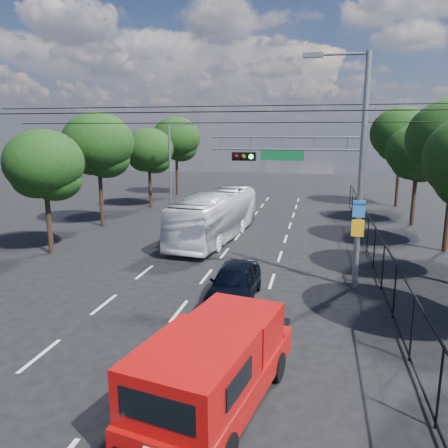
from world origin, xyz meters
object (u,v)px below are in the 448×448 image
(red_pickup, at_px, (215,366))
(navy_hatchback, at_px, (234,282))
(white_bus, at_px, (215,216))
(white_van, at_px, (186,228))
(signal_mast, at_px, (331,163))

(red_pickup, distance_m, navy_hatchback, 6.96)
(red_pickup, height_order, navy_hatchback, red_pickup)
(white_bus, xyz_separation_m, white_van, (-1.77, -0.33, -0.77))
(signal_mast, bearing_deg, white_van, 140.94)
(white_van, bearing_deg, signal_mast, -39.01)
(navy_hatchback, xyz_separation_m, white_bus, (-3.02, 9.54, 0.70))
(white_bus, bearing_deg, navy_hatchback, -66.26)
(signal_mast, xyz_separation_m, white_bus, (-6.52, 7.05, -3.81))
(red_pickup, xyz_separation_m, white_bus, (-3.90, 16.43, 0.29))
(signal_mast, xyz_separation_m, white_van, (-8.28, 6.72, -4.58))
(signal_mast, distance_m, white_bus, 10.33)
(signal_mast, distance_m, red_pickup, 10.56)
(signal_mast, height_order, white_bus, signal_mast)
(red_pickup, relative_size, white_bus, 0.59)
(white_van, bearing_deg, red_pickup, -70.56)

